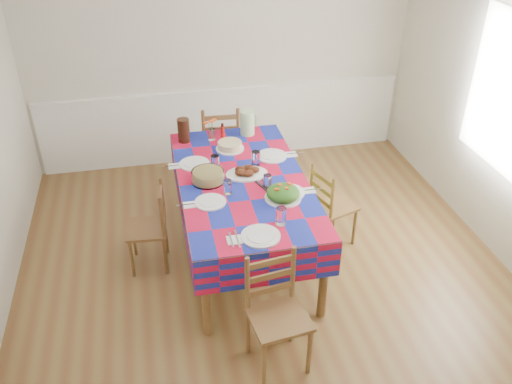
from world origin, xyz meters
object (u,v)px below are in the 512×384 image
(tea_pitcher, at_px, (184,130))
(chair_left, at_px, (151,228))
(chair_far, at_px, (221,145))
(chair_right, at_px, (330,206))
(dining_table, at_px, (243,188))
(chair_near, at_px, (277,314))
(meat_platter, at_px, (246,172))
(green_pitcher, at_px, (247,123))

(tea_pitcher, bearing_deg, chair_left, -115.79)
(chair_far, relative_size, chair_right, 1.16)
(tea_pitcher, bearing_deg, dining_table, -63.21)
(chair_far, bearing_deg, dining_table, 93.61)
(dining_table, bearing_deg, chair_near, -90.26)
(dining_table, relative_size, chair_far, 2.14)
(meat_platter, height_order, chair_far, chair_far)
(green_pitcher, xyz_separation_m, tea_pitcher, (-0.66, -0.03, -0.01))
(chair_near, xyz_separation_m, chair_far, (0.00, 2.68, 0.03))
(green_pitcher, bearing_deg, chair_near, -95.85)
(dining_table, height_order, chair_left, chair_left)
(dining_table, distance_m, chair_far, 1.36)
(green_pitcher, distance_m, chair_left, 1.50)
(tea_pitcher, relative_size, chair_far, 0.24)
(dining_table, height_order, meat_platter, meat_platter)
(chair_right, bearing_deg, chair_near, 128.47)
(green_pitcher, relative_size, chair_near, 0.27)
(dining_table, distance_m, chair_left, 0.91)
(chair_far, height_order, chair_right, chair_far)
(green_pitcher, height_order, chair_near, green_pitcher)
(tea_pitcher, distance_m, chair_far, 0.79)
(meat_platter, relative_size, chair_right, 0.45)
(chair_far, relative_size, chair_left, 1.18)
(chair_right, bearing_deg, chair_left, 71.15)
(green_pitcher, distance_m, chair_near, 2.30)
(meat_platter, bearing_deg, chair_far, 92.36)
(meat_platter, xyz_separation_m, chair_far, (-0.05, 1.27, -0.37))
(chair_far, bearing_deg, meat_platter, 95.84)
(tea_pitcher, bearing_deg, chair_right, -34.13)
(chair_left, bearing_deg, chair_far, 152.43)
(chair_right, bearing_deg, dining_table, 70.62)
(dining_table, xyz_separation_m, tea_pitcher, (-0.44, 0.87, 0.21))
(chair_right, bearing_deg, green_pitcher, 16.45)
(meat_platter, relative_size, green_pitcher, 1.52)
(chair_left, bearing_deg, meat_platter, 99.25)
(dining_table, distance_m, meat_platter, 0.15)
(meat_platter, xyz_separation_m, chair_near, (-0.06, -1.41, -0.39))
(green_pitcher, distance_m, chair_far, 0.68)
(tea_pitcher, distance_m, chair_left, 1.10)
(dining_table, height_order, green_pitcher, green_pitcher)
(chair_left, bearing_deg, dining_table, 95.07)
(chair_left, bearing_deg, green_pitcher, 134.59)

